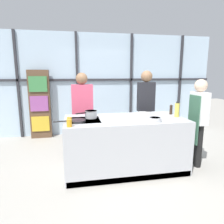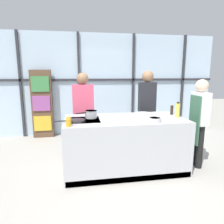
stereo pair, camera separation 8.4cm
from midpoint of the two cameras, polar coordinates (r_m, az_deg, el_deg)
name	(u,v)px [view 1 (the left image)]	position (r m, az deg, el deg)	size (l,w,h in m)	color
ground_plane	(124,168)	(3.82, 2.88, -15.62)	(18.00, 18.00, 0.00)	#ADA89E
back_window_wall	(105,84)	(5.74, -2.55, 7.87)	(6.40, 0.10, 2.80)	silver
bookshelf	(40,104)	(5.63, -20.31, 2.04)	(0.53, 0.19, 1.81)	brown
demo_island	(125,144)	(3.64, 2.94, -9.02)	(2.10, 1.01, 0.94)	#B7BABF
chef	(198,117)	(3.95, 22.80, -1.32)	(0.23, 0.38, 1.61)	black
spectator_far_left	(83,108)	(4.25, -8.99, 1.03)	(0.44, 0.24, 1.73)	#47382D
spectator_center_left	(146,104)	(4.50, 9.11, 2.39)	(0.37, 0.25, 1.77)	#47382D
frying_pan	(76,121)	(3.28, -10.85, -2.49)	(0.51, 0.28, 0.04)	#232326
saucepan	(91,114)	(3.52, -6.73, -0.61)	(0.38, 0.24, 0.13)	silver
white_plate	(143,113)	(3.99, 8.31, -0.22)	(0.25, 0.25, 0.01)	white
mixing_bowl	(155,119)	(3.32, 11.52, -2.07)	(0.20, 0.20, 0.07)	silver
oil_bottle	(177,110)	(3.76, 17.48, 0.59)	(0.08, 0.08, 0.28)	#E0CC4C
pepper_grinder	(171,109)	(3.98, 15.93, 0.70)	(0.05, 0.05, 0.21)	#332319
juice_glass_near	(69,123)	(3.00, -12.91, -3.09)	(0.08, 0.08, 0.11)	orange
juice_glass_far	(69,121)	(3.14, -12.83, -2.48)	(0.08, 0.08, 0.11)	orange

